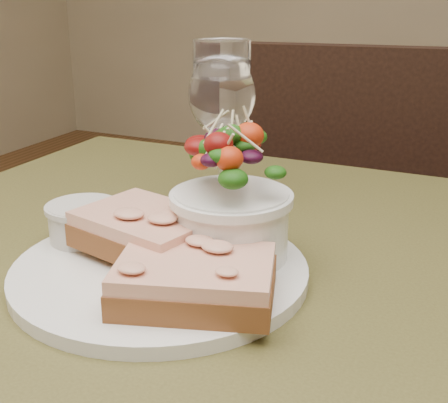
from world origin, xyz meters
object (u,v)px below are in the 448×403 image
at_px(dinner_plate, 160,271).
at_px(sandwich_back, 147,230).
at_px(ramekin, 84,220).
at_px(salad_bowl, 231,195).
at_px(wine_glass, 222,100).
at_px(cafe_table, 207,375).
at_px(sandwich_front, 195,280).
at_px(chair_far, 346,322).

distance_m(dinner_plate, sandwich_back, 0.04).
height_order(ramekin, salad_bowl, salad_bowl).
relative_size(salad_bowl, wine_glass, 0.73).
xyz_separation_m(cafe_table, sandwich_front, (0.02, -0.06, 0.13)).
xyz_separation_m(salad_bowl, wine_glass, (-0.08, 0.16, 0.05)).
height_order(cafe_table, ramekin, ramekin).
height_order(dinner_plate, sandwich_front, sandwich_front).
height_order(cafe_table, wine_glass, wine_glass).
bearing_deg(salad_bowl, wine_glass, 117.61).
bearing_deg(salad_bowl, ramekin, -170.34).
bearing_deg(chair_far, sandwich_back, 79.35).
xyz_separation_m(sandwich_back, wine_glass, (-0.01, 0.19, 0.09)).
distance_m(cafe_table, sandwich_back, 0.15).
bearing_deg(cafe_table, sandwich_back, -179.83).
height_order(cafe_table, dinner_plate, dinner_plate).
relative_size(cafe_table, chair_far, 0.89).
xyz_separation_m(dinner_plate, ramekin, (-0.10, 0.02, 0.03)).
height_order(chair_far, wine_glass, wine_glass).
distance_m(sandwich_front, sandwich_back, 0.10).
bearing_deg(salad_bowl, chair_far, 93.54).
bearing_deg(chair_far, sandwich_front, 85.07).
distance_m(dinner_plate, sandwich_front, 0.07).
height_order(sandwich_back, salad_bowl, salad_bowl).
bearing_deg(chair_far, ramekin, 73.56).
distance_m(chair_far, ramekin, 0.89).
bearing_deg(ramekin, cafe_table, -2.21).
height_order(chair_far, ramekin, chair_far).
bearing_deg(sandwich_back, sandwich_front, -22.75).
relative_size(cafe_table, ramekin, 12.06).
height_order(cafe_table, chair_far, chair_far).
bearing_deg(chair_far, cafe_table, 83.91).
relative_size(sandwich_back, salad_bowl, 1.10).
distance_m(dinner_plate, salad_bowl, 0.09).
height_order(chair_far, salad_bowl, chair_far).
relative_size(cafe_table, sandwich_front, 5.52).
distance_m(chair_far, salad_bowl, 0.89).
xyz_separation_m(cafe_table, wine_glass, (-0.07, 0.19, 0.22)).
bearing_deg(wine_glass, sandwich_back, -86.62).
bearing_deg(dinner_plate, chair_far, 89.62).
bearing_deg(ramekin, chair_far, 82.22).
bearing_deg(ramekin, wine_glass, 70.33).
distance_m(cafe_table, wine_glass, 0.30).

